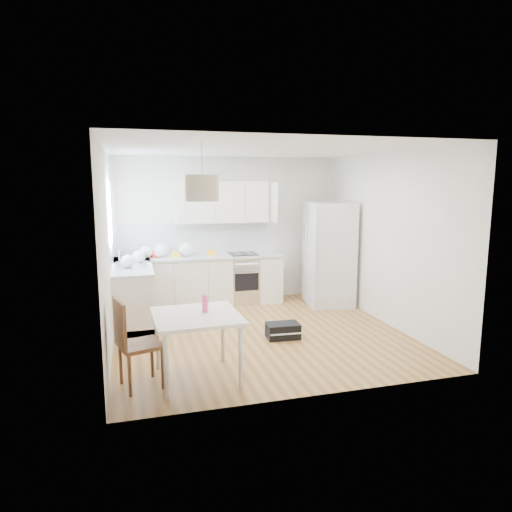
% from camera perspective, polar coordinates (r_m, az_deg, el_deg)
% --- Properties ---
extents(floor, '(4.20, 4.20, 0.00)m').
position_cam_1_polar(floor, '(6.94, 0.39, -9.62)').
color(floor, brown).
rests_on(floor, ground).
extents(ceiling, '(4.20, 4.20, 0.00)m').
position_cam_1_polar(ceiling, '(6.58, 0.42, 13.23)').
color(ceiling, white).
rests_on(ceiling, wall_back).
extents(wall_back, '(4.20, 0.00, 4.20)m').
position_cam_1_polar(wall_back, '(8.65, -3.46, 3.32)').
color(wall_back, beige).
rests_on(wall_back, floor).
extents(wall_left, '(0.00, 4.20, 4.20)m').
position_cam_1_polar(wall_left, '(6.38, -18.05, 0.72)').
color(wall_left, beige).
rests_on(wall_left, floor).
extents(wall_right, '(0.00, 4.20, 4.20)m').
position_cam_1_polar(wall_right, '(7.48, 16.07, 2.03)').
color(wall_right, beige).
rests_on(wall_right, floor).
extents(window_glassblock, '(0.02, 1.00, 1.00)m').
position_cam_1_polar(window_glassblock, '(7.48, -17.78, 5.03)').
color(window_glassblock, '#BFE0F9').
rests_on(window_glassblock, wall_left).
extents(cabinets_back, '(3.00, 0.60, 0.88)m').
position_cam_1_polar(cabinets_back, '(8.39, -6.97, -3.21)').
color(cabinets_back, silver).
rests_on(cabinets_back, floor).
extents(cabinets_left, '(0.60, 1.80, 0.88)m').
position_cam_1_polar(cabinets_left, '(7.72, -15.15, -4.58)').
color(cabinets_left, silver).
rests_on(cabinets_left, floor).
extents(counter_back, '(3.02, 0.64, 0.04)m').
position_cam_1_polar(counter_back, '(8.31, -7.04, -0.11)').
color(counter_back, '#A8ABAD').
rests_on(counter_back, cabinets_back).
extents(counter_left, '(0.64, 1.82, 0.04)m').
position_cam_1_polar(counter_left, '(7.63, -15.29, -1.22)').
color(counter_left, '#A8ABAD').
rests_on(counter_left, cabinets_left).
extents(backsplash_back, '(3.00, 0.01, 0.58)m').
position_cam_1_polar(backsplash_back, '(8.55, -7.38, 2.25)').
color(backsplash_back, white).
rests_on(backsplash_back, wall_back).
extents(backsplash_left, '(0.01, 1.80, 0.58)m').
position_cam_1_polar(backsplash_left, '(7.58, -17.61, 0.98)').
color(backsplash_left, white).
rests_on(backsplash_left, wall_left).
extents(upper_cabinets, '(1.70, 0.32, 0.75)m').
position_cam_1_polar(upper_cabinets, '(8.42, -4.27, 6.74)').
color(upper_cabinets, silver).
rests_on(upper_cabinets, wall_back).
extents(range_oven, '(0.50, 0.61, 0.88)m').
position_cam_1_polar(range_oven, '(8.55, -1.66, -2.92)').
color(range_oven, silver).
rests_on(range_oven, floor).
extents(sink, '(0.50, 0.80, 0.16)m').
position_cam_1_polar(sink, '(7.57, -15.29, -1.18)').
color(sink, silver).
rests_on(sink, counter_left).
extents(refrigerator, '(1.01, 1.05, 1.88)m').
position_cam_1_polar(refrigerator, '(8.49, 9.12, 0.31)').
color(refrigerator, silver).
rests_on(refrigerator, floor).
extents(dining_table, '(1.00, 1.00, 0.76)m').
position_cam_1_polar(dining_table, '(5.28, -7.44, -8.13)').
color(dining_table, beige).
rests_on(dining_table, floor).
extents(dining_chair, '(0.52, 0.52, 1.01)m').
position_cam_1_polar(dining_chair, '(5.24, -14.25, -10.48)').
color(dining_chair, '#512918').
rests_on(dining_chair, floor).
extents(drink_bottle, '(0.08, 0.08, 0.24)m').
position_cam_1_polar(drink_bottle, '(5.32, -6.41, -5.72)').
color(drink_bottle, '#F1428C').
rests_on(drink_bottle, dining_table).
extents(gym_bag, '(0.49, 0.33, 0.22)m').
position_cam_1_polar(gym_bag, '(6.72, 3.37, -9.29)').
color(gym_bag, black).
rests_on(gym_bag, floor).
extents(pendant_lamp, '(0.39, 0.39, 0.29)m').
position_cam_1_polar(pendant_lamp, '(5.14, -6.74, 8.45)').
color(pendant_lamp, beige).
rests_on(pendant_lamp, ceiling).
extents(grocery_bag_a, '(0.24, 0.20, 0.21)m').
position_cam_1_polar(grocery_bag_a, '(8.23, -13.62, 0.50)').
color(grocery_bag_a, white).
rests_on(grocery_bag_a, counter_back).
extents(grocery_bag_b, '(0.27, 0.23, 0.24)m').
position_cam_1_polar(grocery_bag_b, '(8.23, -11.76, 0.68)').
color(grocery_bag_b, white).
rests_on(grocery_bag_b, counter_back).
extents(grocery_bag_c, '(0.27, 0.23, 0.24)m').
position_cam_1_polar(grocery_bag_c, '(8.28, -8.72, 0.81)').
color(grocery_bag_c, white).
rests_on(grocery_bag_c, counter_back).
extents(grocery_bag_d, '(0.22, 0.18, 0.20)m').
position_cam_1_polar(grocery_bag_d, '(7.80, -14.44, -0.07)').
color(grocery_bag_d, white).
rests_on(grocery_bag_d, counter_back).
extents(grocery_bag_e, '(0.22, 0.19, 0.20)m').
position_cam_1_polar(grocery_bag_e, '(7.39, -15.73, -0.63)').
color(grocery_bag_e, white).
rests_on(grocery_bag_e, counter_left).
extents(snack_orange, '(0.15, 0.11, 0.10)m').
position_cam_1_polar(snack_orange, '(8.35, -5.59, 0.45)').
color(snack_orange, orange).
rests_on(snack_orange, counter_back).
extents(snack_yellow, '(0.15, 0.11, 0.10)m').
position_cam_1_polar(snack_yellow, '(8.21, -10.03, 0.19)').
color(snack_yellow, yellow).
rests_on(snack_yellow, counter_back).
extents(snack_red, '(0.20, 0.17, 0.12)m').
position_cam_1_polar(snack_red, '(8.28, -12.37, 0.27)').
color(snack_red, red).
rests_on(snack_red, counter_back).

